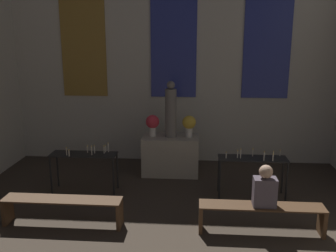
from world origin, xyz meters
The scene contains 10 objects.
wall_back centered at (0.00, 9.66, 2.58)m, with size 8.05×0.16×5.11m.
altar centered at (0.00, 8.65, 0.44)m, with size 1.26×0.71×0.88m.
statue centered at (0.00, 8.65, 1.46)m, with size 0.25×0.25×1.26m.
flower_vase_left centered at (-0.41, 8.65, 1.18)m, with size 0.30×0.30×0.49m.
flower_vase_right centered at (0.41, 8.65, 1.18)m, with size 0.30×0.30×0.49m.
candle_rack_left centered at (-1.67, 7.52, 0.69)m, with size 1.33×0.42×1.00m.
candle_rack_right centered at (1.68, 7.52, 0.69)m, with size 1.33×0.42×0.99m.
pew_back_left centered at (-1.63, 6.11, 0.34)m, with size 1.99×0.36×0.47m.
pew_back_right centered at (1.63, 6.11, 0.34)m, with size 1.99×0.36×0.47m.
person_seated centered at (1.67, 6.11, 0.77)m, with size 0.36×0.24×0.68m.
Camera 1 is at (0.57, 0.53, 3.11)m, focal length 40.00 mm.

